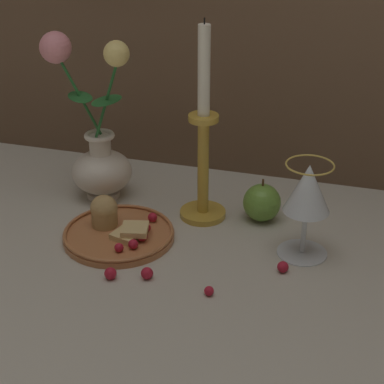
% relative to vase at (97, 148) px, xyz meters
% --- Properties ---
extents(ground_plane, '(2.40, 2.40, 0.00)m').
position_rel_vase_xyz_m(ground_plane, '(0.20, -0.12, -0.10)').
color(ground_plane, '#B7B2A3').
rests_on(ground_plane, ground).
extents(vase, '(0.17, 0.11, 0.30)m').
position_rel_vase_xyz_m(vase, '(0.00, 0.00, 0.00)').
color(vase, silver).
rests_on(vase, ground_plane).
extents(plate_with_pastries, '(0.18, 0.18, 0.06)m').
position_rel_vase_xyz_m(plate_with_pastries, '(0.09, -0.13, -0.08)').
color(plate_with_pastries, '#B77042').
rests_on(plate_with_pastries, ground_plane).
extents(wine_glass, '(0.08, 0.08, 0.16)m').
position_rel_vase_xyz_m(wine_glass, '(0.39, -0.09, 0.01)').
color(wine_glass, silver).
rests_on(wine_glass, ground_plane).
extents(candlestick, '(0.08, 0.08, 0.34)m').
position_rel_vase_xyz_m(candlestick, '(0.20, -0.02, 0.03)').
color(candlestick, gold).
rests_on(candlestick, ground_plane).
extents(apple_beside_vase, '(0.07, 0.07, 0.08)m').
position_rel_vase_xyz_m(apple_beside_vase, '(0.31, -0.01, -0.06)').
color(apple_beside_vase, '#669938').
rests_on(apple_beside_vase, ground_plane).
extents(berry_near_plate, '(0.01, 0.01, 0.01)m').
position_rel_vase_xyz_m(berry_near_plate, '(0.28, -0.24, -0.09)').
color(berry_near_plate, '#AD192D').
rests_on(berry_near_plate, ground_plane).
extents(berry_front_center, '(0.02, 0.02, 0.02)m').
position_rel_vase_xyz_m(berry_front_center, '(0.18, -0.23, -0.09)').
color(berry_front_center, '#AD192D').
rests_on(berry_front_center, ground_plane).
extents(berry_by_glass_stem, '(0.02, 0.02, 0.02)m').
position_rel_vase_xyz_m(berry_by_glass_stem, '(0.12, -0.25, -0.09)').
color(berry_by_glass_stem, '#AD192D').
rests_on(berry_by_glass_stem, ground_plane).
extents(berry_under_candlestick, '(0.02, 0.02, 0.02)m').
position_rel_vase_xyz_m(berry_under_candlestick, '(0.37, -0.16, -0.09)').
color(berry_under_candlestick, '#AD192D').
rests_on(berry_under_candlestick, ground_plane).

